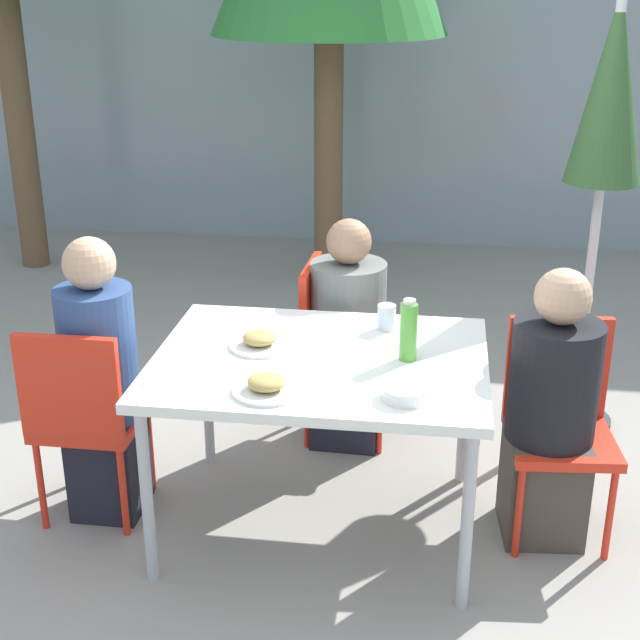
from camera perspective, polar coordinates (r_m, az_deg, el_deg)
ground_plane at (r=3.72m, az=0.00°, el=-12.94°), size 24.00×24.00×0.00m
building_facade at (r=7.24m, az=4.78°, el=16.71°), size 10.00×0.20×3.00m
dining_table at (r=3.38m, az=0.00°, el=-3.28°), size 1.25×0.97×0.75m
chair_left at (r=3.62m, az=-14.93°, el=-5.64°), size 0.40×0.40×0.85m
person_left at (r=3.64m, az=-13.83°, el=-4.16°), size 0.30×0.30×1.18m
chair_right at (r=3.61m, az=15.03°, el=-5.72°), size 0.43×0.43×0.85m
person_right at (r=3.52m, az=14.53°, el=-5.94°), size 0.34×0.34×1.11m
chair_far at (r=4.17m, az=0.79°, el=-1.14°), size 0.41×0.41×0.85m
person_far at (r=4.11m, az=1.78°, el=-1.35°), size 0.35×0.35×1.08m
closed_umbrella at (r=4.15m, az=17.97°, el=12.27°), size 0.36×0.36×2.05m
plate_0 at (r=3.07m, az=-3.43°, el=-4.23°), size 0.24×0.24×0.07m
plate_1 at (r=3.43m, az=-3.88°, el=-1.39°), size 0.24×0.24×0.07m
bottle at (r=3.30m, az=5.68°, el=-0.70°), size 0.07×0.07×0.24m
drinking_cup at (r=3.60m, az=4.28°, el=0.18°), size 0.08×0.08×0.10m
salad_bowl at (r=3.04m, az=5.48°, el=-4.64°), size 0.16×0.16×0.05m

